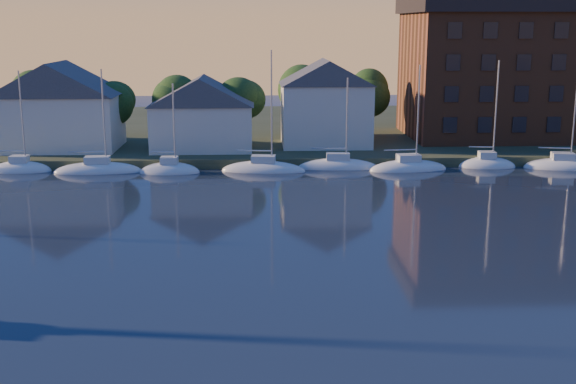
{
  "coord_description": "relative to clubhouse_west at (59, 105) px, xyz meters",
  "views": [
    {
      "loc": [
        -0.16,
        -23.53,
        14.63
      ],
      "look_at": [
        1.95,
        22.0,
        4.03
      ],
      "focal_mm": 45.0,
      "sensor_mm": 36.0,
      "label": 1
    }
  ],
  "objects": [
    {
      "name": "clubhouse_centre",
      "position": [
        16.0,
        -1.0,
        -0.8
      ],
      "size": [
        11.55,
        8.4,
        8.08
      ],
      "color": "beige",
      "rests_on": "shoreline_land"
    },
    {
      "name": "clubhouse_east",
      "position": [
        30.0,
        1.0,
        0.07
      ],
      "size": [
        10.5,
        8.4,
        9.8
      ],
      "color": "beige",
      "rests_on": "shoreline_land"
    },
    {
      "name": "wooden_dock",
      "position": [
        22.0,
        -6.0,
        -5.93
      ],
      "size": [
        120.0,
        3.0,
        1.0
      ],
      "primitive_type": "cube",
      "color": "brown",
      "rests_on": "ground"
    },
    {
      "name": "clubhouse_west",
      "position": [
        0.0,
        0.0,
        0.0
      ],
      "size": [
        13.65,
        9.45,
        9.64
      ],
      "color": "beige",
      "rests_on": "shoreline_land"
    },
    {
      "name": "tree_line",
      "position": [
        24.0,
        5.0,
        1.24
      ],
      "size": [
        93.4,
        5.4,
        8.9
      ],
      "color": "#382919",
      "rests_on": "shoreline_land"
    },
    {
      "name": "condo_block",
      "position": [
        56.0,
        6.95,
        3.86
      ],
      "size": [
        31.0,
        17.0,
        17.4
      ],
      "color": "brown",
      "rests_on": "shoreline_land"
    },
    {
      "name": "shoreline_land",
      "position": [
        22.0,
        17.0,
        -5.93
      ],
      "size": [
        160.0,
        50.0,
        2.0
      ],
      "primitive_type": "cube",
      "color": "#323B22",
      "rests_on": "ground"
    },
    {
      "name": "moored_fleet",
      "position": [
        26.0,
        -9.0,
        -5.83
      ],
      "size": [
        95.5,
        2.4,
        12.05
      ],
      "color": "silver",
      "rests_on": "ground"
    }
  ]
}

